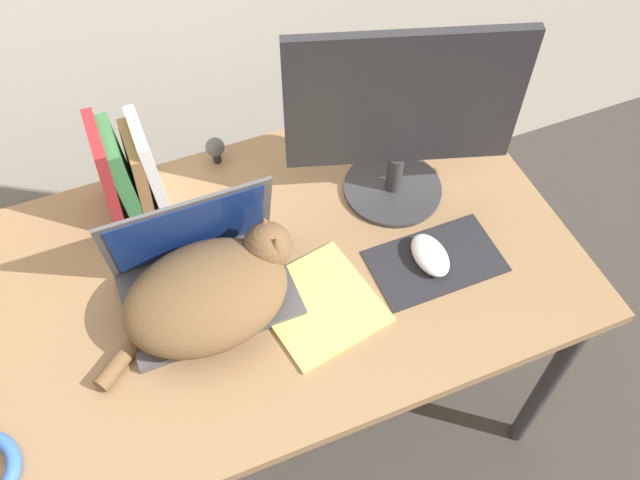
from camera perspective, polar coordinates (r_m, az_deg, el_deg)
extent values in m
cube|color=#93704C|center=(1.42, -6.01, -3.37)|extent=(1.37, 0.76, 0.03)
cylinder|color=#38383D|center=(1.79, 18.71, -11.26)|extent=(0.04, 0.04, 0.69)
cylinder|color=#38383D|center=(2.05, 8.87, 3.90)|extent=(0.04, 0.04, 0.69)
cube|color=#4C4C51|center=(1.38, -9.31, -4.60)|extent=(0.34, 0.23, 0.02)
cube|color=#28282D|center=(1.37, -9.23, -4.75)|extent=(0.28, 0.12, 0.00)
cube|color=#4C4C51|center=(1.34, -10.99, 0.96)|extent=(0.34, 0.07, 0.22)
cube|color=navy|center=(1.34, -10.93, 0.78)|extent=(0.30, 0.05, 0.19)
ellipsoid|color=brown|center=(1.32, -9.55, -4.68)|extent=(0.34, 0.27, 0.13)
sphere|color=brown|center=(1.34, -4.43, -0.51)|extent=(0.10, 0.10, 0.10)
cone|color=brown|center=(1.32, -4.70, 1.42)|extent=(0.04, 0.04, 0.03)
cone|color=brown|center=(1.29, -3.71, -0.28)|extent=(0.04, 0.04, 0.03)
cylinder|color=brown|center=(1.34, -16.20, -9.40)|extent=(0.13, 0.11, 0.03)
cylinder|color=#333338|center=(1.55, 6.12, 4.34)|extent=(0.22, 0.22, 0.01)
cylinder|color=#333338|center=(1.51, 6.30, 5.66)|extent=(0.04, 0.04, 0.09)
cube|color=#28282D|center=(1.36, 7.08, 11.53)|extent=(0.46, 0.16, 0.32)
cube|color=silver|center=(1.36, 7.45, 11.26)|extent=(0.42, 0.13, 0.28)
cube|color=#232328|center=(1.44, 9.68, -1.76)|extent=(0.27, 0.16, 0.00)
ellipsoid|color=silver|center=(1.43, 9.26, -1.26)|extent=(0.07, 0.11, 0.03)
cube|color=maroon|center=(1.48, -17.63, 5.23)|extent=(0.03, 0.15, 0.24)
cube|color=#387A42|center=(1.49, -16.39, 5.39)|extent=(0.05, 0.14, 0.23)
cube|color=olive|center=(1.50, -15.10, 5.42)|extent=(0.03, 0.14, 0.20)
cube|color=white|center=(1.49, -14.16, 6.10)|extent=(0.03, 0.14, 0.23)
cube|color=#E5DB6B|center=(1.36, -0.07, -5.40)|extent=(0.25, 0.26, 0.01)
cylinder|color=#232328|center=(1.61, -8.68, 6.89)|extent=(0.02, 0.02, 0.02)
sphere|color=#4C4C51|center=(1.59, -8.83, 7.75)|extent=(0.04, 0.04, 0.04)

